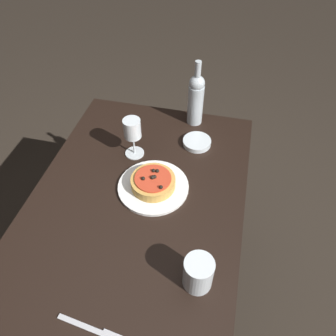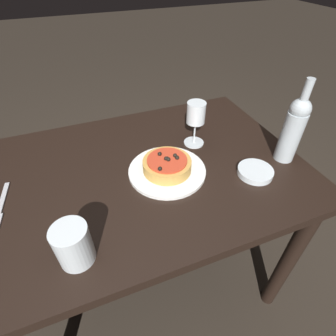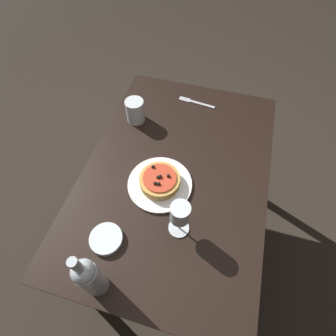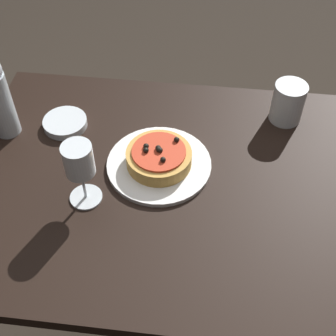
# 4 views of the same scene
# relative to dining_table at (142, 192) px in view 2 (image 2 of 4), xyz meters

# --- Properties ---
(ground_plane) EXTENTS (14.00, 14.00, 0.00)m
(ground_plane) POSITION_rel_dining_table_xyz_m (0.00, 0.00, -0.65)
(ground_plane) COLOR #2D261E
(dining_table) EXTENTS (1.14, 0.77, 0.76)m
(dining_table) POSITION_rel_dining_table_xyz_m (0.00, 0.00, 0.00)
(dining_table) COLOR black
(dining_table) RESTS_ON ground_plane
(dinner_plate) EXTENTS (0.26, 0.26, 0.01)m
(dinner_plate) POSITION_rel_dining_table_xyz_m (-0.08, 0.05, 0.12)
(dinner_plate) COLOR white
(dinner_plate) RESTS_ON dining_table
(pizza) EXTENTS (0.16, 0.16, 0.05)m
(pizza) POSITION_rel_dining_table_xyz_m (-0.08, 0.05, 0.15)
(pizza) COLOR gold
(pizza) RESTS_ON dinner_plate
(wine_glass) EXTENTS (0.08, 0.08, 0.17)m
(wine_glass) POSITION_rel_dining_table_xyz_m (-0.24, -0.08, 0.24)
(wine_glass) COLOR silver
(wine_glass) RESTS_ON dining_table
(wine_bottle) EXTENTS (0.07, 0.07, 0.30)m
(wine_bottle) POSITION_rel_dining_table_xyz_m (-0.51, 0.13, 0.24)
(wine_bottle) COLOR #B2BCC1
(wine_bottle) RESTS_ON dining_table
(water_cup) EXTENTS (0.09, 0.09, 0.11)m
(water_cup) POSITION_rel_dining_table_xyz_m (0.24, 0.27, 0.17)
(water_cup) COLOR silver
(water_cup) RESTS_ON dining_table
(side_bowl) EXTENTS (0.12, 0.12, 0.02)m
(side_bowl) POSITION_rel_dining_table_xyz_m (-0.36, 0.16, 0.12)
(side_bowl) COLOR silver
(side_bowl) RESTS_ON dining_table
(fork) EXTENTS (0.04, 0.19, 0.00)m
(fork) POSITION_rel_dining_table_xyz_m (0.44, 0.02, 0.12)
(fork) COLOR #B7B7BC
(fork) RESTS_ON dining_table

